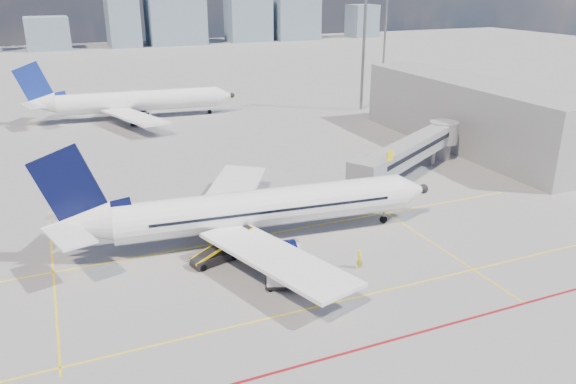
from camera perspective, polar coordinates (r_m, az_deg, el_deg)
name	(u,v)px	position (r m, az deg, el deg)	size (l,w,h in m)	color
ground	(300,270)	(49.80, 1.24, -7.89)	(420.00, 420.00, 0.00)	gray
apron_markings	(313,292)	(46.51, 2.59, -10.13)	(90.00, 35.12, 0.01)	yellow
jet_bridge	(414,149)	(73.18, 12.69, 4.24)	(23.55, 15.78, 6.30)	#9C9FA4
terminal_block	(471,114)	(89.78, 18.05, 7.56)	(10.00, 42.00, 10.00)	#9C9FA4
floodlight_mast_ne	(364,39)	(110.66, 7.74, 15.19)	(3.20, 0.61, 25.45)	slate
floodlight_mast_far	(386,23)	(154.49, 9.90, 16.58)	(3.20, 0.61, 25.45)	slate
distant_skyline	(102,16)	(231.19, -18.41, 16.62)	(252.41, 15.87, 31.63)	slate
main_aircraft	(249,210)	(53.83, -3.98, -1.86)	(38.08, 33.13, 11.13)	white
second_aircraft	(130,102)	(107.16, -15.73, 8.83)	(38.08, 33.13, 11.13)	white
baggage_tug	(325,274)	(47.79, 3.83, -8.30)	(2.11, 1.31, 1.44)	white
cargo_dolly	(289,275)	(46.61, 0.09, -8.39)	(4.25, 3.08, 2.13)	black
belt_loader	(216,255)	(51.20, -7.32, -6.39)	(6.34, 3.05, 2.55)	black
ramp_worker	(359,259)	(50.10, 7.24, -6.75)	(0.64, 0.42, 1.74)	yellow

